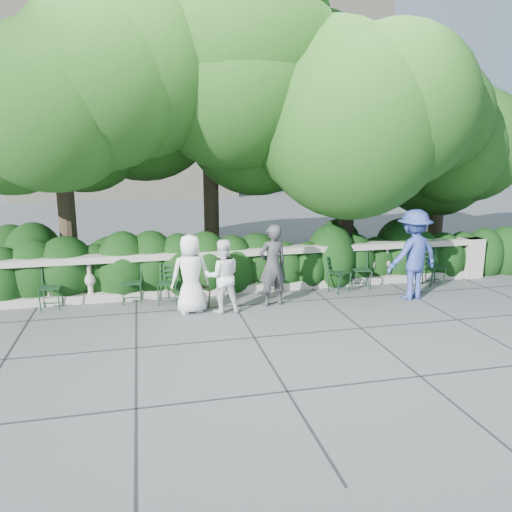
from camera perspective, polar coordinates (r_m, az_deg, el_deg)
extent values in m
plane|color=#4F5256|center=(9.79, 1.34, -6.96)|extent=(90.00, 90.00, 0.00)
cube|color=#9E998E|center=(11.43, -0.91, -3.61)|extent=(12.00, 0.32, 0.18)
cube|color=#9E998E|center=(11.23, -0.93, 0.51)|extent=(12.00, 0.36, 0.14)
cube|color=#9E998E|center=(13.73, 23.37, -0.15)|extent=(0.44, 0.44, 1.00)
cylinder|color=#3F3023|center=(12.59, -20.70, 3.18)|extent=(0.40, 0.40, 2.80)
ellipsoid|color=#153C10|center=(12.02, -21.81, 13.63)|extent=(5.28, 5.28, 3.96)
cylinder|color=#3F3023|center=(13.16, -5.13, 5.62)|extent=(0.40, 0.40, 3.40)
ellipsoid|color=#153C10|center=(12.61, -5.03, 17.81)|extent=(6.24, 6.24, 4.68)
cylinder|color=#3F3023|center=(13.46, 10.30, 4.77)|extent=(0.40, 0.40, 3.00)
ellipsoid|color=#153C10|center=(12.94, 11.56, 15.16)|extent=(5.52, 5.52, 4.14)
cylinder|color=#3F3023|center=(15.34, 19.90, 4.39)|extent=(0.40, 0.40, 2.60)
ellipsoid|color=#153C10|center=(14.88, 21.35, 12.19)|extent=(4.80, 4.80, 3.60)
imported|color=white|center=(9.90, -7.48, -2.05)|extent=(0.83, 0.60, 1.58)
imported|color=#38393C|center=(10.28, 1.90, -1.08)|extent=(0.70, 0.53, 1.70)
imported|color=white|center=(9.89, -3.85, -2.31)|extent=(0.73, 0.58, 1.48)
imported|color=#314595|center=(11.22, 17.52, 0.15)|extent=(1.39, 0.98, 1.95)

